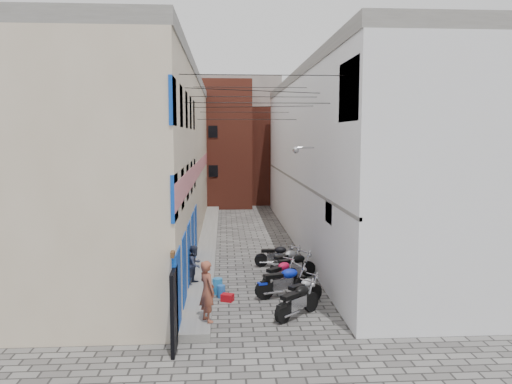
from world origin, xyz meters
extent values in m
plane|color=#4F4D4B|center=(0.00, 0.00, 0.00)|extent=(90.00, 90.00, 0.00)
cube|color=slate|center=(-2.05, 13.00, 0.12)|extent=(0.90, 26.00, 0.25)
cube|color=#BCA98E|center=(-5.00, 13.00, 4.25)|extent=(5.00, 26.00, 8.50)
cube|color=#D0757D|center=(-2.54, 13.00, 4.00)|extent=(0.10, 26.00, 0.80)
cube|color=#0B3DAC|center=(-2.53, 4.90, 1.30)|extent=(0.12, 10.20, 2.40)
cube|color=#0B3DAC|center=(-2.55, 4.90, 5.30)|extent=(0.10, 10.20, 4.00)
cube|color=slate|center=(-5.00, 13.00, 8.75)|extent=(5.10, 26.00, 0.50)
cube|color=black|center=(-2.52, -0.40, 1.10)|extent=(0.10, 1.20, 2.20)
cube|color=white|center=(5.00, 13.00, 4.25)|extent=(5.00, 26.00, 8.50)
cube|color=#0B3DAC|center=(2.55, 1.50, 7.00)|extent=(0.10, 2.40, 1.80)
cube|color=white|center=(2.56, 4.00, 3.00)|extent=(0.08, 1.00, 0.70)
cylinder|color=#B2B2B7|center=(2.15, 7.00, 5.20)|extent=(0.80, 0.06, 0.06)
sphere|color=#B2B2B7|center=(1.75, 7.00, 5.10)|extent=(0.28, 0.28, 0.28)
cube|color=slate|center=(5.00, 13.00, 8.75)|extent=(5.10, 26.00, 0.50)
cube|color=slate|center=(2.54, 13.00, 3.40)|extent=(0.10, 26.00, 0.12)
cube|color=brown|center=(-2.00, 28.00, 5.00)|extent=(6.00, 6.00, 10.00)
cube|color=brown|center=(3.00, 30.00, 4.00)|extent=(5.00, 6.00, 8.00)
cube|color=slate|center=(0.00, 34.00, 5.50)|extent=(8.00, 5.00, 11.00)
cube|color=black|center=(0.00, 25.20, 1.20)|extent=(2.00, 0.30, 2.40)
cylinder|color=black|center=(0.00, 2.00, 7.50)|extent=(5.20, 0.02, 0.02)
cylinder|color=black|center=(0.00, 4.00, 6.80)|extent=(5.20, 0.02, 0.02)
cylinder|color=black|center=(0.00, 6.50, 7.20)|extent=(5.20, 0.02, 0.02)
cylinder|color=black|center=(0.00, 9.00, 7.80)|extent=(5.20, 0.02, 0.02)
cylinder|color=black|center=(0.00, 12.00, 6.50)|extent=(5.20, 0.02, 0.02)
cylinder|color=black|center=(0.00, 15.00, 7.00)|extent=(5.20, 0.02, 0.02)
cylinder|color=black|center=(0.00, 5.00, 7.30)|extent=(5.65, 2.07, 0.02)
cylinder|color=black|center=(0.00, 8.00, 6.90)|extent=(5.80, 1.58, 0.02)
imported|color=brown|center=(-1.70, 1.00, 1.16)|extent=(0.70, 0.79, 1.82)
imported|color=#313649|center=(-2.29, 4.86, 0.96)|extent=(0.79, 0.86, 1.42)
cylinder|color=blue|center=(-1.31, 3.87, 0.22)|extent=(0.31, 0.31, 0.44)
cylinder|color=#2782C7|center=(-1.45, 4.30, 0.28)|extent=(0.48, 0.48, 0.57)
cube|color=#A50B13|center=(-1.09, 3.48, 0.13)|extent=(0.49, 0.43, 0.25)
camera|label=1|loc=(-1.18, -13.24, 5.68)|focal=35.00mm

